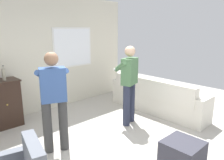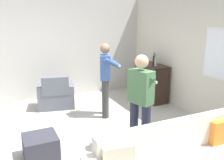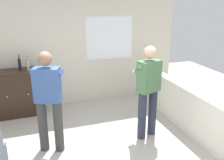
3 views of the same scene
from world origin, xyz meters
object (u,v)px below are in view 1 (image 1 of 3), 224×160
Objects in this scene: couch at (155,99)px; ottoman at (182,153)px; person_standing_left at (54,98)px; bottle_liquor_amber at (4,74)px; person_standing_right at (129,81)px.

couch is 4.77× the size of ottoman.
ottoman is 2.19m from person_standing_left.
bottle_liquor_amber is 1.56m from person_standing_left.
person_standing_right reaches higher than couch.
person_standing_left is 1.70m from person_standing_right.
ottoman is 1.82m from person_standing_right.
couch is 1.53× the size of person_standing_right.
person_standing_right is (0.51, 1.58, 0.75)m from ottoman.
person_standing_right is at bearing -3.50° from person_standing_left.
bottle_liquor_amber reaches higher than couch.
person_standing_left is (-1.18, 1.68, 0.75)m from ottoman.
person_standing_left reaches higher than bottle_liquor_amber.
bottle_liquor_amber is 3.64m from ottoman.
person_standing_left reaches higher than couch.
bottle_liquor_amber is at bearing 140.17° from person_standing_right.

